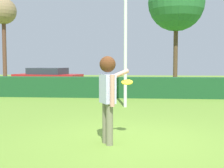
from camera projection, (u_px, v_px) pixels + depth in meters
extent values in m
plane|color=olive|center=(131.00, 141.00, 6.60)|extent=(60.00, 60.00, 0.00)
cylinder|color=#76745A|center=(106.00, 123.00, 6.40)|extent=(0.14, 0.14, 0.84)
cylinder|color=#76745A|center=(110.00, 125.00, 6.21)|extent=(0.14, 0.14, 0.84)
cube|color=silver|center=(108.00, 89.00, 6.25)|extent=(0.38, 0.44, 0.58)
cylinder|color=tan|center=(115.00, 76.00, 6.56)|extent=(0.58, 0.37, 0.30)
cylinder|color=tan|center=(112.00, 91.00, 6.04)|extent=(0.09, 0.09, 0.62)
sphere|color=tan|center=(108.00, 66.00, 6.22)|extent=(0.22, 0.22, 0.22)
sphere|color=#522C16|center=(108.00, 64.00, 6.21)|extent=(0.32, 0.32, 0.32)
cylinder|color=yellow|center=(127.00, 82.00, 6.70)|extent=(0.25, 0.24, 0.10)
cylinder|color=silver|center=(125.00, 35.00, 11.22)|extent=(0.12, 0.12, 5.24)
cube|color=#1A4B25|center=(136.00, 87.00, 14.42)|extent=(24.60, 0.90, 0.93)
cube|color=#B21E1E|center=(48.00, 78.00, 19.70)|extent=(4.47, 2.56, 0.55)
cube|color=#2D333D|center=(48.00, 71.00, 19.66)|extent=(2.48, 2.00, 0.40)
cylinder|color=black|center=(75.00, 82.00, 20.09)|extent=(0.61, 0.23, 0.60)
cylinder|color=black|center=(63.00, 84.00, 18.47)|extent=(0.61, 0.23, 0.60)
cylinder|color=black|center=(35.00, 81.00, 20.97)|extent=(0.61, 0.23, 0.60)
cylinder|color=black|center=(20.00, 83.00, 19.35)|extent=(0.61, 0.23, 0.60)
cylinder|color=brown|center=(5.00, 54.00, 24.05)|extent=(0.31, 0.31, 4.49)
sphere|color=olive|center=(3.00, 11.00, 23.81)|extent=(1.97, 1.97, 1.97)
cylinder|color=#503A26|center=(176.00, 53.00, 21.13)|extent=(0.30, 0.30, 4.44)
sphere|color=#2A6F33|center=(176.00, 3.00, 20.88)|extent=(3.77, 3.77, 3.77)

